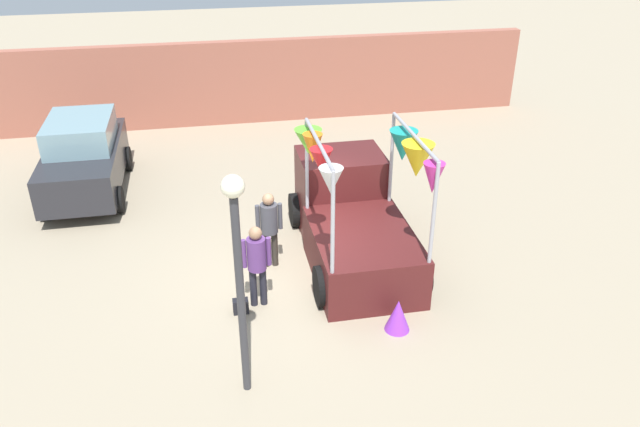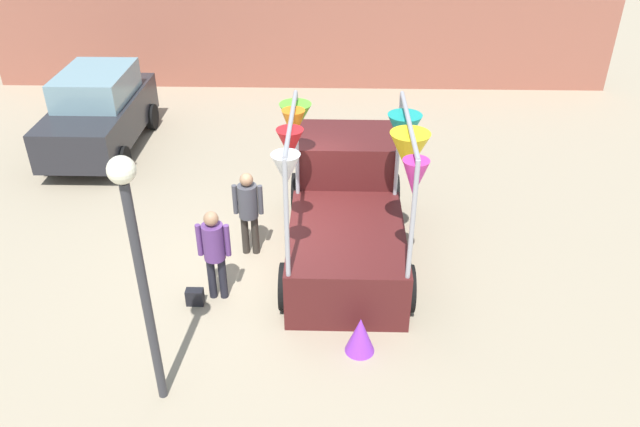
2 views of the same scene
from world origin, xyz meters
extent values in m
plane|color=gray|center=(0.00, 0.00, 0.00)|extent=(60.00, 60.00, 0.00)
cube|color=#4C1919|center=(1.29, -0.42, 0.50)|extent=(1.90, 2.60, 1.00)
cube|color=#4C1919|center=(1.29, 1.58, 0.90)|extent=(1.80, 1.40, 1.80)
cube|color=#8CB2C6|center=(1.29, 1.58, 1.35)|extent=(1.76, 1.37, 0.60)
cylinder|color=black|center=(0.34, 1.93, 0.38)|extent=(0.22, 0.76, 0.76)
cylinder|color=black|center=(2.24, 1.93, 0.38)|extent=(0.22, 0.76, 0.76)
cylinder|color=black|center=(0.34, -1.12, 0.38)|extent=(0.22, 0.76, 0.76)
cylinder|color=black|center=(2.24, -1.12, 0.38)|extent=(0.22, 0.76, 0.76)
cylinder|color=#A5A5AD|center=(0.42, 0.80, 1.95)|extent=(0.07, 0.07, 1.90)
cylinder|color=#A5A5AD|center=(2.16, 0.80, 1.95)|extent=(0.07, 0.07, 1.90)
cylinder|color=#A5A5AD|center=(0.42, -1.64, 1.95)|extent=(0.07, 0.07, 1.90)
cylinder|color=#A5A5AD|center=(2.16, -1.64, 1.95)|extent=(0.07, 0.07, 1.90)
cylinder|color=#A5A5AD|center=(0.42, -0.42, 2.90)|extent=(0.07, 2.44, 0.07)
cylinder|color=#A5A5AD|center=(2.16, -0.42, 2.90)|extent=(0.07, 2.44, 0.07)
cone|color=white|center=(0.42, -1.47, 2.65)|extent=(0.53, 0.53, 0.46)
cone|color=#D83399|center=(2.16, -1.47, 2.54)|extent=(0.51, 0.51, 0.55)
cone|color=red|center=(0.42, -0.66, 2.65)|extent=(0.42, 0.42, 0.46)
cone|color=yellow|center=(2.16, -0.66, 2.52)|extent=(0.76, 0.76, 0.64)
cone|color=orange|center=(0.42, 0.15, 2.56)|extent=(0.46, 0.46, 0.56)
cone|color=teal|center=(2.16, 0.15, 2.48)|extent=(0.72, 0.72, 0.61)
cone|color=#66CC33|center=(0.42, 0.63, 2.51)|extent=(0.67, 0.67, 0.50)
cube|color=#26262B|center=(-4.47, 4.59, 0.77)|extent=(1.70, 4.00, 0.90)
cube|color=#72939E|center=(-4.47, 4.74, 1.55)|extent=(1.50, 2.10, 0.66)
cylinder|color=black|center=(-5.32, 5.84, 0.32)|extent=(0.18, 0.64, 0.64)
cylinder|color=black|center=(-3.62, 5.84, 0.32)|extent=(0.18, 0.64, 0.64)
cylinder|color=black|center=(-5.32, 3.34, 0.32)|extent=(0.18, 0.64, 0.64)
cylinder|color=black|center=(-3.62, 3.34, 0.32)|extent=(0.18, 0.64, 0.64)
cylinder|color=black|center=(-0.88, -0.93, 0.39)|extent=(0.13, 0.13, 0.78)
cylinder|color=black|center=(-0.70, -0.93, 0.39)|extent=(0.13, 0.13, 0.78)
cylinder|color=#593372|center=(-0.79, -0.93, 1.08)|extent=(0.34, 0.34, 0.61)
sphere|color=#997051|center=(-0.79, -0.93, 1.51)|extent=(0.23, 0.23, 0.23)
cylinder|color=#593372|center=(-1.01, -0.93, 1.11)|extent=(0.09, 0.09, 0.55)
cylinder|color=#593372|center=(-0.57, -0.93, 1.11)|extent=(0.09, 0.09, 0.55)
cylinder|color=#2D2823|center=(-0.51, 0.35, 0.39)|extent=(0.13, 0.13, 0.77)
cylinder|color=#2D2823|center=(-0.33, 0.35, 0.39)|extent=(0.13, 0.13, 0.77)
cylinder|color=#3F3F47|center=(-0.42, 0.35, 1.08)|extent=(0.34, 0.34, 0.61)
sphere|color=#997051|center=(-0.42, 0.35, 1.50)|extent=(0.23, 0.23, 0.23)
cylinder|color=#3F3F47|center=(-0.64, 0.35, 1.11)|extent=(0.09, 0.09, 0.55)
cylinder|color=#3F3F47|center=(-0.20, 0.35, 1.11)|extent=(0.09, 0.09, 0.55)
cube|color=black|center=(-1.14, -1.13, 0.14)|extent=(0.28, 0.16, 0.28)
cylinder|color=#333338|center=(-1.21, -3.05, 1.64)|extent=(0.12, 0.12, 3.28)
sphere|color=#F2EDCC|center=(-1.21, -3.05, 3.44)|extent=(0.32, 0.32, 0.32)
cube|color=#9E5947|center=(0.00, 9.09, 1.30)|extent=(18.00, 0.36, 2.60)
cone|color=purple|center=(1.49, -2.12, 0.30)|extent=(0.62, 0.62, 0.60)
camera|label=1|loc=(-1.49, -10.35, 6.89)|focal=35.00mm
camera|label=2|loc=(1.08, -8.93, 6.53)|focal=35.00mm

